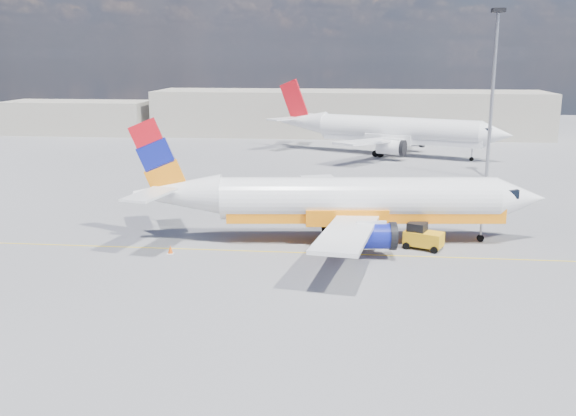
# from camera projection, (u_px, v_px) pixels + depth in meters

# --- Properties ---
(ground) EXTENTS (240.00, 240.00, 0.00)m
(ground) POSITION_uv_depth(u_px,v_px,m) (262.00, 264.00, 45.42)
(ground) COLOR #5D5D62
(ground) RESTS_ON ground
(taxi_line) EXTENTS (70.00, 0.15, 0.01)m
(taxi_line) POSITION_uv_depth(u_px,v_px,m) (268.00, 252.00, 48.32)
(taxi_line) COLOR yellow
(taxi_line) RESTS_ON ground
(terminal_main) EXTENTS (70.00, 14.00, 8.00)m
(terminal_main) POSITION_uv_depth(u_px,v_px,m) (349.00, 113.00, 116.47)
(terminal_main) COLOR #A59D8E
(terminal_main) RESTS_ON ground
(terminal_annex) EXTENTS (26.00, 10.00, 6.00)m
(terminal_annex) POSITION_uv_depth(u_px,v_px,m) (78.00, 117.00, 118.93)
(terminal_annex) COLOR #A59D8E
(terminal_annex) RESTS_ON ground
(main_jet) EXTENTS (32.61, 25.68, 9.89)m
(main_jet) POSITION_uv_depth(u_px,v_px,m) (345.00, 201.00, 50.18)
(main_jet) COLOR white
(main_jet) RESTS_ON ground
(second_jet) EXTENTS (35.18, 26.59, 10.76)m
(second_jet) POSITION_uv_depth(u_px,v_px,m) (391.00, 131.00, 93.44)
(second_jet) COLOR white
(second_jet) RESTS_ON ground
(gse_tug) EXTENTS (3.20, 2.68, 2.01)m
(gse_tug) POSITION_uv_depth(u_px,v_px,m) (422.00, 237.00, 48.83)
(gse_tug) COLOR black
(gse_tug) RESTS_ON ground
(traffic_cone) EXTENTS (0.45, 0.45, 0.64)m
(traffic_cone) POSITION_uv_depth(u_px,v_px,m) (170.00, 250.00, 47.75)
(traffic_cone) COLOR white
(traffic_cone) RESTS_ON ground
(floodlight_mast) EXTENTS (1.43, 1.43, 19.54)m
(floodlight_mast) POSITION_uv_depth(u_px,v_px,m) (493.00, 79.00, 74.28)
(floodlight_mast) COLOR #9E9FA7
(floodlight_mast) RESTS_ON ground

